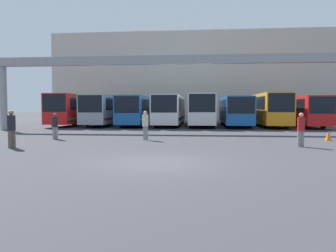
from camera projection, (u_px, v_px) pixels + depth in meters
ground_plane at (157, 163)px, 11.99m from camera, size 200.00×200.00×0.00m
building_backdrop at (191, 79)px, 52.24m from camera, size 40.65×12.00×12.80m
overhead_gantry at (181, 67)px, 26.97m from camera, size 31.87×0.80×6.25m
bus_slot_0 at (75, 108)px, 35.78m from camera, size 2.51×10.46×3.33m
bus_slot_1 at (108, 108)px, 36.00m from camera, size 2.53×11.58×3.22m
bus_slot_2 at (138, 109)px, 35.67m from camera, size 2.56×11.59×3.12m
bus_slot_3 at (170, 108)px, 35.74m from camera, size 2.62×12.43×3.22m
bus_slot_4 at (202, 108)px, 35.17m from camera, size 2.60×11.98×3.30m
bus_slot_5 at (235, 110)px, 34.36m from camera, size 2.62×11.02×3.03m
bus_slot_6 at (268, 108)px, 34.09m from camera, size 2.51×11.19×3.34m
bus_slot_7 at (301, 109)px, 34.26m from camera, size 2.44×12.20×3.05m
pedestrian_near_right at (301, 129)px, 16.65m from camera, size 0.36×0.36×1.74m
pedestrian_mid_left at (55, 125)px, 20.54m from camera, size 0.34×0.34×1.64m
pedestrian_far_center at (145, 125)px, 20.08m from camera, size 0.37×0.37×1.79m
pedestrian_near_left at (11, 128)px, 16.24m from camera, size 0.39×0.39×1.86m
traffic_cone at (328, 136)px, 19.71m from camera, size 0.39×0.39×0.58m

